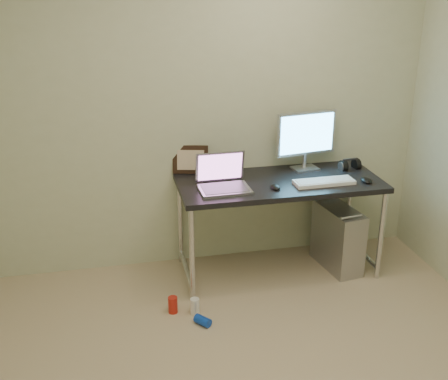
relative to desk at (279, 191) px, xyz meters
The scene contains 16 objects.
wall_back 0.86m from the desk, 148.19° to the left, with size 3.50×0.02×2.50m, color beige.
desk is the anchor object (origin of this frame).
tower_computer 0.64m from the desk, ahead, with size 0.28×0.50×0.53m.
cable_a 0.58m from the desk, 33.09° to the left, with size 0.01×0.01×0.70m, color black.
cable_b 0.65m from the desk, 26.59° to the left, with size 0.01×0.01×0.72m, color black.
can_red 1.15m from the desk, 154.29° to the right, with size 0.06×0.06×0.12m, color red.
can_white 1.06m from the desk, 147.45° to the right, with size 0.06×0.06×0.11m, color white.
can_blue 1.13m from the desk, 139.02° to the right, with size 0.06×0.06×0.11m, color blue.
laptop 0.47m from the desk, behind, with size 0.36×0.30×0.25m.
monitor 0.49m from the desk, 37.21° to the left, with size 0.49×0.17×0.46m.
keyboard 0.34m from the desk, 24.80° to the right, with size 0.44×0.14×0.03m, color white.
mouse_right 0.65m from the desk, 14.83° to the right, with size 0.08×0.12×0.04m, color black.
mouse_left 0.20m from the desk, 118.08° to the right, with size 0.07×0.11×0.04m, color black.
headphones 0.64m from the desk, 12.09° to the left, with size 0.17×0.10×0.11m.
picture_frame 0.72m from the desk, 153.78° to the left, with size 0.27×0.03×0.22m, color black.
webcam 0.48m from the desk, 142.77° to the left, with size 0.04×0.04×0.11m.
Camera 1 is at (-0.71, -2.30, 2.21)m, focal length 45.00 mm.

